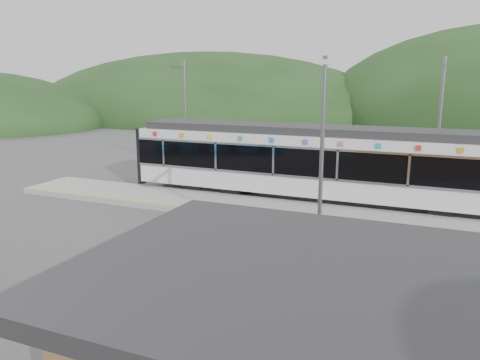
% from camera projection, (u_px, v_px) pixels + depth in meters
% --- Properties ---
extents(ground, '(120.00, 120.00, 0.00)m').
position_uv_depth(ground, '(235.00, 235.00, 18.30)').
color(ground, '#4C4C4F').
rests_on(ground, ground).
extents(hills, '(146.00, 149.00, 26.00)m').
position_uv_depth(hills, '(411.00, 217.00, 20.69)').
color(hills, '#1E3D19').
rests_on(hills, ground).
extents(platform, '(26.00, 3.20, 0.30)m').
position_uv_depth(platform, '(264.00, 210.00, 21.24)').
color(platform, '#9E9E99').
rests_on(platform, ground).
extents(yellow_line, '(26.00, 0.10, 0.01)m').
position_uv_depth(yellow_line, '(254.00, 214.00, 20.04)').
color(yellow_line, yellow).
rests_on(yellow_line, platform).
extents(train, '(20.44, 3.01, 3.74)m').
position_uv_depth(train, '(333.00, 162.00, 22.29)').
color(train, black).
rests_on(train, ground).
extents(catenary_mast_west, '(0.18, 1.80, 7.00)m').
position_uv_depth(catenary_mast_west, '(185.00, 118.00, 27.89)').
color(catenary_mast_west, slate).
rests_on(catenary_mast_west, ground).
extents(catenary_mast_east, '(0.18, 1.80, 7.00)m').
position_uv_depth(catenary_mast_east, '(439.00, 128.00, 22.54)').
color(catenary_mast_east, slate).
rests_on(catenary_mast_east, ground).
extents(station_shelter, '(9.20, 6.20, 3.00)m').
position_uv_depth(station_shelter, '(351.00, 359.00, 7.59)').
color(station_shelter, '#8B613D').
rests_on(station_shelter, ground).
extents(lamp_post, '(0.38, 1.18, 6.61)m').
position_uv_depth(lamp_post, '(321.00, 154.00, 13.12)').
color(lamp_post, slate).
rests_on(lamp_post, ground).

